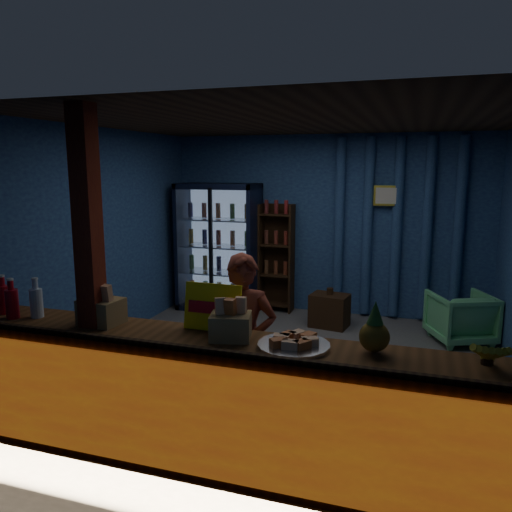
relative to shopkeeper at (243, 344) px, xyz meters
The scene contains 17 objects.
ground 1.57m from the shopkeeper, 89.40° to the left, with size 4.60×4.60×0.00m, color #515154.
room_walls 1.62m from the shopkeeper, 89.40° to the left, with size 4.60×4.60×4.60m.
counter 0.58m from the shopkeeper, 88.40° to the right, with size 4.40×0.57×0.99m.
support_post 1.28m from the shopkeeper, 153.82° to the right, with size 0.16×0.16×2.60m, color #933215.
beverage_cooler 3.65m from the shopkeeper, 114.89° to the left, with size 1.20×0.62×1.90m.
bottle_shelf 3.52m from the shopkeeper, 101.24° to the left, with size 0.50×0.28×1.60m.
curtain_folds 3.72m from the shopkeeper, 73.97° to the left, with size 1.74×0.14×2.50m.
framed_picture 3.73m from the shopkeeper, 76.08° to the left, with size 0.36×0.04×0.28m.
shopkeeper is the anchor object (origin of this frame).
green_chair 3.38m from the shopkeeper, 56.41° to the left, with size 0.67×0.69×0.63m, color #63C77F.
side_table 2.94m from the shopkeeper, 85.76° to the left, with size 0.54×0.43×0.54m.
yellow_sign 0.52m from the shopkeeper, 111.32° to the right, with size 0.44×0.09×0.35m.
soda_bottles 1.87m from the shopkeeper, 164.38° to the right, with size 0.44×0.18×0.33m.
snack_box_left 1.15m from the shopkeeper, 155.88° to the right, with size 0.32×0.28×0.32m.
snack_box_centre 0.57m from the shopkeeper, 81.36° to the right, with size 0.33×0.29×0.30m.
pastry_tray 0.76m from the shopkeeper, 42.44° to the right, with size 0.49×0.49×0.08m.
pineapple 1.19m from the shopkeeper, 21.87° to the right, with size 0.20×0.20×0.34m.
Camera 1 is at (1.27, -5.00, 2.16)m, focal length 35.00 mm.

